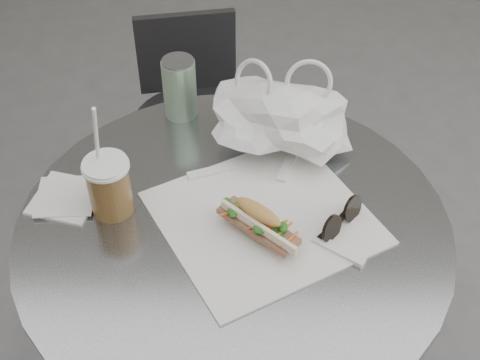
{
  "coord_description": "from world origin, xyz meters",
  "views": [
    {
      "loc": [
        0.02,
        -0.58,
        1.6
      ],
      "look_at": [
        0.01,
        0.26,
        0.79
      ],
      "focal_mm": 50.0,
      "sensor_mm": 36.0,
      "label": 1
    }
  ],
  "objects_px": {
    "chair_far": "(196,148)",
    "drink_can": "(180,88)",
    "iced_coffee": "(109,185)",
    "banh_mi": "(258,223)",
    "cafe_table": "(234,316)",
    "sunglasses": "(341,220)"
  },
  "relations": [
    {
      "from": "cafe_table",
      "to": "sunglasses",
      "type": "relative_size",
      "value": 7.88
    },
    {
      "from": "cafe_table",
      "to": "banh_mi",
      "type": "height_order",
      "value": "banh_mi"
    },
    {
      "from": "banh_mi",
      "to": "chair_far",
      "type": "bearing_deg",
      "value": 144.57
    },
    {
      "from": "chair_far",
      "to": "drink_can",
      "type": "xyz_separation_m",
      "value": [
        0.01,
        -0.39,
        0.5
      ]
    },
    {
      "from": "sunglasses",
      "to": "cafe_table",
      "type": "bearing_deg",
      "value": 129.5
    },
    {
      "from": "cafe_table",
      "to": "banh_mi",
      "type": "relative_size",
      "value": 4.12
    },
    {
      "from": "sunglasses",
      "to": "drink_can",
      "type": "height_order",
      "value": "drink_can"
    },
    {
      "from": "chair_far",
      "to": "banh_mi",
      "type": "bearing_deg",
      "value": 93.0
    },
    {
      "from": "cafe_table",
      "to": "sunglasses",
      "type": "height_order",
      "value": "sunglasses"
    },
    {
      "from": "iced_coffee",
      "to": "drink_can",
      "type": "distance_m",
      "value": 0.29
    },
    {
      "from": "chair_far",
      "to": "sunglasses",
      "type": "xyz_separation_m",
      "value": [
        0.31,
        -0.7,
        0.46
      ]
    },
    {
      "from": "chair_far",
      "to": "iced_coffee",
      "type": "bearing_deg",
      "value": 72.29
    },
    {
      "from": "chair_far",
      "to": "drink_can",
      "type": "height_order",
      "value": "drink_can"
    },
    {
      "from": "chair_far",
      "to": "iced_coffee",
      "type": "height_order",
      "value": "iced_coffee"
    },
    {
      "from": "sunglasses",
      "to": "chair_far",
      "type": "bearing_deg",
      "value": 64.55
    },
    {
      "from": "banh_mi",
      "to": "iced_coffee",
      "type": "height_order",
      "value": "iced_coffee"
    },
    {
      "from": "banh_mi",
      "to": "drink_can",
      "type": "bearing_deg",
      "value": 156.25
    },
    {
      "from": "chair_far",
      "to": "iced_coffee",
      "type": "xyz_separation_m",
      "value": [
        -0.09,
        -0.66,
        0.49
      ]
    },
    {
      "from": "chair_far",
      "to": "cafe_table",
      "type": "bearing_deg",
      "value": 90.13
    },
    {
      "from": "iced_coffee",
      "to": "drink_can",
      "type": "height_order",
      "value": "iced_coffee"
    },
    {
      "from": "cafe_table",
      "to": "sunglasses",
      "type": "bearing_deg",
      "value": -1.22
    },
    {
      "from": "iced_coffee",
      "to": "sunglasses",
      "type": "bearing_deg",
      "value": -5.81
    }
  ]
}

